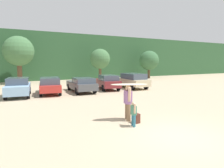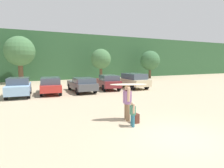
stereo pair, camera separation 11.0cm
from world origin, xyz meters
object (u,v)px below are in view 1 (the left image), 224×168
object	(u,v)px
parked_car_dark_gray	(82,84)
person_adult	(128,101)
person_child	(134,113)
parked_car_maroon	(107,82)
backpack_dropped	(136,118)
parked_car_sky_blue	(18,87)
parked_car_champagne	(132,80)
parked_car_red	(50,85)
surfboard_cream	(129,84)

from	to	relation	value
parked_car_dark_gray	person_adult	world-z (taller)	person_adult
person_child	parked_car_maroon	bearing A→B (deg)	-95.02
person_child	backpack_dropped	bearing A→B (deg)	-121.80
parked_car_sky_blue	person_adult	world-z (taller)	person_adult
parked_car_maroon	parked_car_champagne	distance (m)	2.97
parked_car_sky_blue	person_child	world-z (taller)	parked_car_sky_blue
parked_car_red	parked_car_dark_gray	world-z (taller)	parked_car_red
person_adult	surfboard_cream	world-z (taller)	surfboard_cream
surfboard_cream	backpack_dropped	size ratio (longest dim) A/B	4.27
parked_car_champagne	person_child	bearing A→B (deg)	147.84
parked_car_sky_blue	surfboard_cream	size ratio (longest dim) A/B	2.14
parked_car_dark_gray	backpack_dropped	size ratio (longest dim) A/B	10.49
parked_car_dark_gray	surfboard_cream	xyz separation A→B (m)	(-0.85, -9.86, 1.04)
person_child	surfboard_cream	world-z (taller)	surfboard_cream
parked_car_sky_blue	parked_car_champagne	xyz separation A→B (m)	(11.38, 0.13, 0.06)
person_adult	parked_car_dark_gray	bearing A→B (deg)	-80.15
person_child	surfboard_cream	xyz separation A→B (m)	(0.35, 0.92, 1.15)
parked_car_sky_blue	surfboard_cream	distance (m)	10.97
person_child	parked_car_dark_gray	bearing A→B (deg)	-81.15
parked_car_dark_gray	backpack_dropped	world-z (taller)	parked_car_dark_gray
parked_car_red	parked_car_maroon	bearing A→B (deg)	-81.29
parked_car_dark_gray	surfboard_cream	world-z (taller)	surfboard_cream
parked_car_red	parked_car_dark_gray	distance (m)	2.93
backpack_dropped	person_adult	bearing A→B (deg)	103.94
parked_car_red	surfboard_cream	size ratio (longest dim) A/B	2.45
parked_car_dark_gray	person_child	distance (m)	10.85
parked_car_red	surfboard_cream	bearing A→B (deg)	-160.63
parked_car_champagne	backpack_dropped	bearing A→B (deg)	148.47
parked_car_red	backpack_dropped	xyz separation A→B (m)	(2.12, -10.70, -0.57)
parked_car_dark_gray	backpack_dropped	bearing A→B (deg)	177.73
parked_car_maroon	backpack_dropped	world-z (taller)	parked_car_maroon
person_child	surfboard_cream	size ratio (longest dim) A/B	0.58
parked_car_sky_blue	parked_car_dark_gray	distance (m)	5.50
parked_car_dark_gray	person_child	world-z (taller)	parked_car_dark_gray
parked_car_sky_blue	parked_car_champagne	world-z (taller)	parked_car_champagne
parked_car_red	parked_car_dark_gray	size ratio (longest dim) A/B	1.00
person_child	parked_car_red	bearing A→B (deg)	-66.04
parked_car_dark_gray	parked_car_maroon	size ratio (longest dim) A/B	1.07
person_adult	parked_car_sky_blue	bearing A→B (deg)	-49.92
parked_car_champagne	surfboard_cream	size ratio (longest dim) A/B	2.44
person_child	surfboard_cream	distance (m)	1.52
parked_car_sky_blue	person_adult	size ratio (longest dim) A/B	2.36
parked_car_champagne	backpack_dropped	distance (m)	12.50
parked_car_dark_gray	surfboard_cream	size ratio (longest dim) A/B	2.46
parked_car_red	parked_car_maroon	world-z (taller)	parked_car_maroon
parked_car_maroon	parked_car_red	bearing A→B (deg)	98.50
parked_car_red	parked_car_maroon	xyz separation A→B (m)	(5.82, 0.08, 0.01)
surfboard_cream	backpack_dropped	world-z (taller)	surfboard_cream
parked_car_red	backpack_dropped	distance (m)	10.93
parked_car_maroon	surfboard_cream	size ratio (longest dim) A/B	2.30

